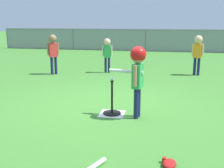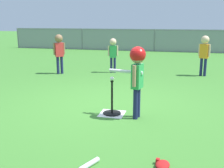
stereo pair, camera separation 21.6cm
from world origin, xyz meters
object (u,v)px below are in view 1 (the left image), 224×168
Objects in this scene: batter_child at (138,67)px; glove_by_plate at (169,163)px; fielder_deep_center at (107,51)px; baseball_on_tee at (112,79)px; fielder_near_right at (53,49)px; batting_tee at (112,109)px; spare_bat_silver at (93,167)px; fielder_deep_left at (198,50)px.

batter_child is 1.86m from glove_by_plate.
fielder_deep_center is 4.49× the size of glove_by_plate.
glove_by_plate is (1.93, -5.51, -0.66)m from fielder_deep_center.
batter_child is at bearing -11.76° from baseball_on_tee.
glove_by_plate is at bearing -70.53° from batter_child.
fielder_deep_center is (1.55, 0.59, -0.09)m from fielder_near_right.
fielder_near_right is at bearing 127.17° from batting_tee.
batting_tee is at bearing -52.83° from fielder_near_right.
batting_tee reaches higher than glove_by_plate.
fielder_near_right is 5.85m from spare_bat_silver.
glove_by_plate is (0.85, 0.25, 0.01)m from spare_bat_silver.
baseball_on_tee is 0.07× the size of fielder_deep_center.
baseball_on_tee reaches higher than spare_bat_silver.
fielder_near_right is (-2.47, 3.26, 0.13)m from baseball_on_tee.
batter_child reaches higher than fielder_deep_left.
batting_tee is 2.55× the size of glove_by_plate.
baseball_on_tee is at bearing 121.19° from glove_by_plate.
baseball_on_tee is 4.09m from fielder_near_right.
fielder_deep_center is (-0.92, 3.85, 0.05)m from baseball_on_tee.
baseball_on_tee is at bearing 94.76° from spare_bat_silver.
fielder_deep_center is at bearing 100.63° from spare_bat_silver.
fielder_near_right is 6.07m from glove_by_plate.
baseball_on_tee is 2.04m from glove_by_plate.
fielder_near_right is at bearing 127.17° from baseball_on_tee.
fielder_deep_left reaches higher than batting_tee.
baseball_on_tee is at bearing -52.83° from fielder_near_right.
baseball_on_tee is at bearing 0.00° from batting_tee.
glove_by_plate is (0.55, -1.57, -0.84)m from batter_child.
batter_child is at bearing 80.85° from spare_bat_silver.
fielder_deep_center is 1.77× the size of spare_bat_silver.
spare_bat_silver is (1.08, -5.76, -0.66)m from fielder_deep_center.
batter_child is 2.02× the size of spare_bat_silver.
baseball_on_tee is 0.51m from batter_child.
batter_child reaches higher than fielder_deep_center.
glove_by_plate is at bearing -70.72° from fielder_deep_center.
fielder_near_right reaches higher than spare_bat_silver.
baseball_on_tee is 0.31× the size of glove_by_plate.
batting_tee is at bearing 121.19° from glove_by_plate.
spare_bat_silver is 0.88m from glove_by_plate.
fielder_deep_left is at bearing 65.57° from batting_tee.
batting_tee is 0.57× the size of fielder_deep_center.
glove_by_plate is at bearing -58.81° from batting_tee.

